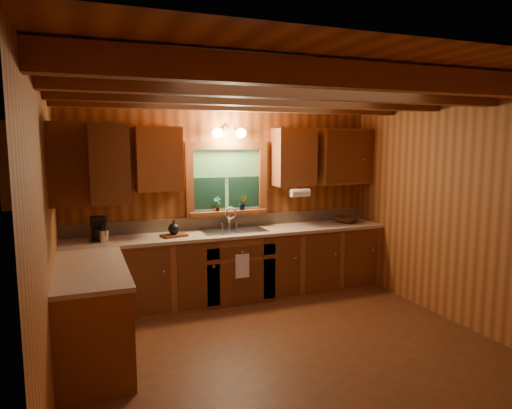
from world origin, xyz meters
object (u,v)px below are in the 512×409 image
object	(u,v)px
sink	(234,234)
coffee_maker	(98,229)
cutting_board	(174,235)
wicker_basket	(347,220)

from	to	relation	value
sink	coffee_maker	xyz separation A→B (m)	(-1.66, 0.04, 0.18)
cutting_board	wicker_basket	size ratio (longest dim) A/B	0.86
sink	cutting_board	world-z (taller)	sink
sink	cutting_board	xyz separation A→B (m)	(-0.79, -0.06, 0.06)
wicker_basket	sink	bearing A→B (deg)	-179.94
cutting_board	wicker_basket	distance (m)	2.50
coffee_maker	cutting_board	size ratio (longest dim) A/B	0.98
coffee_maker	wicker_basket	xyz separation A→B (m)	(3.37, -0.03, -0.10)
coffee_maker	cutting_board	distance (m)	0.89
sink	coffee_maker	world-z (taller)	sink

